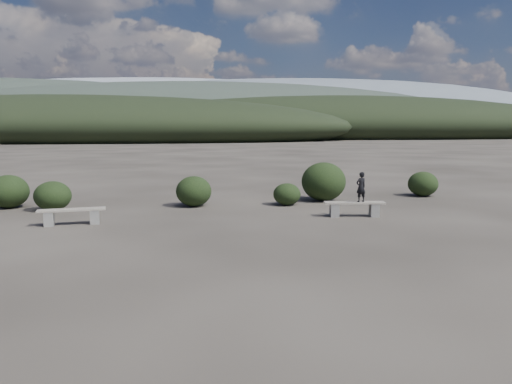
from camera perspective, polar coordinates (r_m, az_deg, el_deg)
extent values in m
plane|color=#2A2521|center=(9.79, 0.24, -9.11)|extent=(1200.00, 1200.00, 0.00)
cube|color=slate|center=(15.28, -22.58, -2.85)|extent=(0.31, 0.40, 0.41)
cube|color=slate|center=(15.19, -17.95, -2.69)|extent=(0.31, 0.40, 0.41)
cube|color=gray|center=(15.19, -20.32, -1.91)|extent=(1.89, 0.69, 0.05)
cube|color=slate|center=(15.75, 8.94, -2.06)|extent=(0.30, 0.39, 0.42)
cube|color=slate|center=(15.99, 13.35, -2.02)|extent=(0.30, 0.39, 0.42)
cube|color=gray|center=(15.82, 11.19, -1.21)|extent=(1.90, 0.59, 0.05)
imported|color=black|center=(15.80, 11.91, 0.57)|extent=(0.40, 0.33, 0.94)
ellipsoid|color=black|center=(17.98, -22.22, -0.42)|extent=(1.21, 1.21, 0.99)
ellipsoid|color=black|center=(17.67, -7.13, 0.09)|extent=(1.25, 1.25, 1.07)
ellipsoid|color=black|center=(17.85, 3.55, -0.25)|extent=(0.98, 0.98, 0.79)
ellipsoid|color=black|center=(19.01, 7.73, 1.19)|extent=(1.67, 1.67, 1.46)
ellipsoid|color=black|center=(21.22, 18.54, 0.89)|extent=(1.19, 1.19, 0.99)
ellipsoid|color=black|center=(19.20, -26.44, 0.06)|extent=(1.35, 1.35, 1.15)
ellipsoid|color=black|center=(102.15, -20.18, 7.00)|extent=(110.00, 40.00, 12.00)
ellipsoid|color=black|center=(124.66, 10.43, 7.55)|extent=(120.00, 44.00, 14.00)
ellipsoid|color=#2C362C|center=(169.34, -6.19, 8.35)|extent=(190.00, 64.00, 24.00)
ellipsoid|color=slate|center=(317.46, 6.53, 8.74)|extent=(340.00, 110.00, 44.00)
ellipsoid|color=#8B929D|center=(410.45, -10.66, 8.75)|extent=(460.00, 140.00, 56.00)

